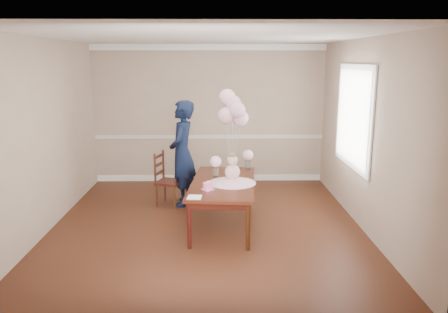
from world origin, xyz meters
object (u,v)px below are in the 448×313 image
dining_table_top (223,183)px  birthday_cake (208,186)px  woman (182,153)px  dining_chair_seat (169,182)px

dining_table_top → birthday_cake: (-0.21, -0.39, 0.07)m
dining_table_top → woman: woman is taller
dining_table_top → woman: (-0.66, 1.00, 0.23)m
dining_chair_seat → woman: (0.22, 0.05, 0.48)m
dining_table_top → birthday_cake: size_ratio=13.33×
dining_chair_seat → dining_table_top: bearing=-29.1°
woman → dining_chair_seat: bearing=-67.1°
woman → dining_table_top: bearing=42.4°
dining_chair_seat → birthday_cake: bearing=-45.4°
birthday_cake → dining_chair_seat: (-0.67, 1.33, -0.32)m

